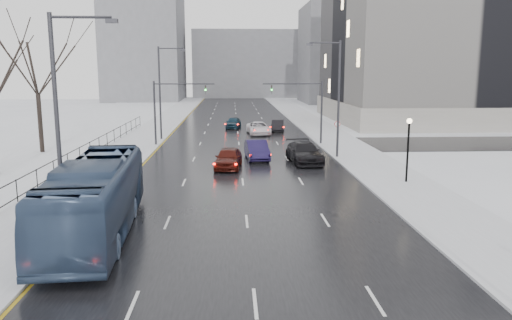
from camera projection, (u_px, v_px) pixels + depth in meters
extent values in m
cube|color=black|center=(238.00, 131.00, 62.58)|extent=(16.00, 150.00, 0.04)
cube|color=black|center=(239.00, 145.00, 50.78)|extent=(130.00, 10.00, 0.04)
cube|color=silver|center=(153.00, 131.00, 62.06)|extent=(5.00, 150.00, 0.16)
cube|color=silver|center=(320.00, 130.00, 63.07)|extent=(5.00, 150.00, 0.16)
cube|color=white|center=(76.00, 131.00, 61.61)|extent=(14.00, 150.00, 0.12)
cube|color=black|center=(42.00, 167.00, 32.23)|extent=(0.04, 70.00, 0.05)
cube|color=black|center=(43.00, 182.00, 32.40)|extent=(0.04, 70.00, 0.05)
cylinder|color=black|center=(43.00, 176.00, 32.33)|extent=(0.06, 0.06, 1.30)
cylinder|color=#2D2D33|center=(339.00, 101.00, 42.43)|extent=(0.20, 0.20, 10.00)
cylinder|color=#2D2D33|center=(325.00, 43.00, 41.51)|extent=(2.60, 0.12, 0.12)
cube|color=#2D2D33|center=(309.00, 45.00, 41.48)|extent=(0.50, 0.25, 0.18)
cylinder|color=#2D2D33|center=(58.00, 130.00, 21.98)|extent=(0.20, 0.20, 10.00)
cylinder|color=#2D2D33|center=(81.00, 17.00, 21.18)|extent=(2.60, 0.12, 0.12)
cube|color=#2D2D33|center=(112.00, 21.00, 21.27)|extent=(0.50, 0.25, 0.18)
cylinder|color=#2D2D33|center=(160.00, 94.00, 53.42)|extent=(0.20, 0.20, 10.00)
cylinder|color=#2D2D33|center=(171.00, 48.00, 52.62)|extent=(2.60, 0.12, 0.12)
cube|color=#2D2D33|center=(183.00, 50.00, 52.71)|extent=(0.50, 0.25, 0.18)
cylinder|color=black|center=(408.00, 152.00, 33.24)|extent=(0.14, 0.14, 4.00)
sphere|color=#FFE5B2|center=(409.00, 121.00, 32.86)|extent=(0.36, 0.36, 0.36)
cylinder|color=#2D2D33|center=(321.00, 113.00, 50.61)|extent=(0.20, 0.20, 6.50)
cylinder|color=#2D2D33|center=(292.00, 84.00, 49.94)|extent=(6.00, 0.12, 0.12)
imported|color=#2D2D33|center=(272.00, 90.00, 49.94)|extent=(0.15, 0.18, 0.90)
sphere|color=#19FF33|center=(272.00, 90.00, 49.80)|extent=(0.16, 0.16, 0.16)
cylinder|color=#2D2D33|center=(155.00, 114.00, 49.80)|extent=(0.20, 0.20, 6.50)
cylinder|color=#2D2D33|center=(184.00, 84.00, 49.42)|extent=(6.00, 0.12, 0.12)
imported|color=#2D2D33|center=(206.00, 90.00, 49.63)|extent=(0.15, 0.18, 0.90)
sphere|color=#19FF33|center=(205.00, 90.00, 49.48)|extent=(0.16, 0.16, 0.16)
cylinder|color=#2D2D33|center=(337.00, 136.00, 47.05)|extent=(0.06, 0.06, 2.50)
cylinder|color=white|center=(337.00, 124.00, 46.84)|extent=(0.60, 0.03, 0.60)
torus|color=#B20C0C|center=(337.00, 124.00, 46.84)|extent=(0.58, 0.06, 0.58)
cube|color=gray|center=(472.00, 39.00, 73.90)|extent=(40.00, 30.00, 24.00)
cube|color=gray|center=(467.00, 110.00, 75.78)|extent=(40.60, 30.60, 3.00)
cube|color=slate|center=(355.00, 55.00, 116.00)|extent=(24.00, 20.00, 22.00)
cube|color=slate|center=(145.00, 43.00, 122.89)|extent=(18.00, 22.00, 28.00)
cube|color=slate|center=(248.00, 64.00, 139.77)|extent=(30.00, 18.00, 18.00)
imported|color=#364969|center=(96.00, 198.00, 22.95)|extent=(3.85, 12.81, 3.52)
imported|color=#43110B|center=(228.00, 158.00, 38.63)|extent=(2.39, 4.90, 1.61)
imported|color=#1C153F|center=(257.00, 150.00, 42.47)|extent=(2.09, 5.05, 1.63)
imported|color=white|center=(259.00, 128.00, 58.89)|extent=(2.95, 5.51, 1.47)
imported|color=black|center=(304.00, 153.00, 40.96)|extent=(2.83, 5.95, 1.68)
imported|color=#152E3F|center=(233.00, 123.00, 64.94)|extent=(2.26, 4.50, 1.47)
imported|color=black|center=(278.00, 126.00, 61.78)|extent=(2.02, 4.38, 1.39)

